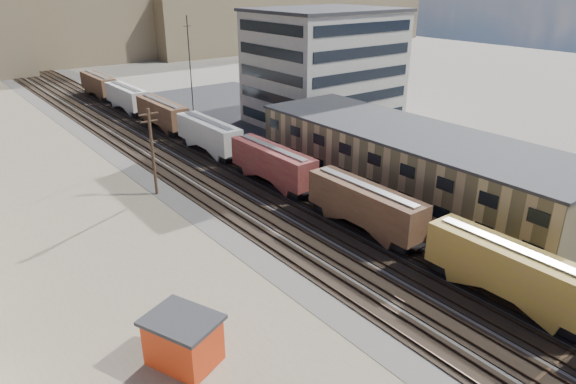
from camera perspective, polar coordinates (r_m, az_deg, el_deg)
ground at (r=38.87m, az=27.63°, el=-16.63°), size 300.00×300.00×0.00m
ballast_bed at (r=70.90m, az=-10.75°, el=3.44°), size 18.00×200.00×0.06m
dirt_yard at (r=56.03m, az=-24.24°, el=-3.63°), size 24.00×180.00×0.03m
asphalt_lot at (r=72.34m, az=10.69°, el=3.83°), size 26.00×120.00×0.04m
rail_tracks at (r=70.64m, az=-11.15°, el=3.41°), size 11.40×200.00×0.24m
freight_train at (r=66.70m, az=-5.58°, el=5.01°), size 3.00×119.74×4.46m
warehouse at (r=60.01m, az=13.43°, el=3.31°), size 12.40×40.40×7.25m
office_tower at (r=88.00m, az=3.99°, el=13.73°), size 22.60×18.60×18.45m
utility_pole_north at (r=59.01m, az=-14.84°, el=4.52°), size 2.20×0.32×10.00m
radio_mast at (r=79.91m, az=-10.73°, el=12.38°), size 1.20×0.16×18.00m
maintenance_shed at (r=34.61m, az=-11.56°, el=-15.78°), size 5.03×5.59×3.36m
parked_car_blue at (r=82.30m, az=9.12°, el=6.79°), size 5.85×5.11×1.50m
parked_car_far at (r=83.44m, az=13.55°, el=6.65°), size 2.00×4.39×1.46m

